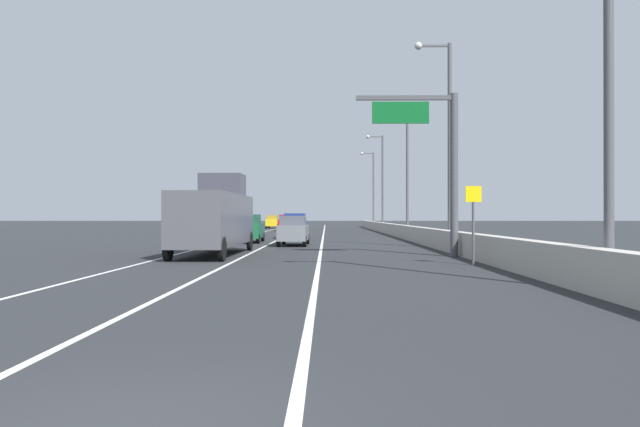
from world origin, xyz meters
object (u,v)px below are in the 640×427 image
Objects in this scene: car_black_1 at (240,225)px; lamp_post_right_third at (405,162)px; lamp_post_right_near at (599,18)px; car_yellow_5 at (273,222)px; car_gray_4 at (294,231)px; lamp_post_right_fourth at (381,177)px; lamp_post_right_fifth at (372,185)px; overhead_sign_gantry at (438,154)px; lamp_post_right_second at (446,132)px; box_truck at (215,217)px; car_red_2 at (286,223)px; car_blue_3 at (295,226)px; speed_advisory_sign at (473,219)px; car_green_0 at (249,229)px.

lamp_post_right_third is at bearing -11.46° from car_black_1.
lamp_post_right_near reaches higher than car_yellow_5.
car_gray_4 is 53.26m from car_yellow_5.
lamp_post_right_fourth and lamp_post_right_fifth have the same top height.
overhead_sign_gantry is at bearing -65.69° from car_black_1.
lamp_post_right_near is 1.00× the size of lamp_post_right_fourth.
car_yellow_5 is at bearing -169.24° from lamp_post_right_fifth.
lamp_post_right_second is at bearing 89.44° from lamp_post_right_near.
lamp_post_right_second reaches higher than box_truck.
overhead_sign_gantry is at bearing 96.92° from lamp_post_right_near.
lamp_post_right_fourth is 2.67× the size of car_yellow_5.
lamp_post_right_fourth is at bearing 75.03° from box_truck.
car_red_2 is 0.89× the size of car_gray_4.
car_red_2 is at bearing 118.68° from lamp_post_right_third.
box_truck is at bearing -97.47° from car_blue_3.
lamp_post_right_fifth is 2.95× the size of car_black_1.
lamp_post_right_near is 2.67× the size of car_yellow_5.
speed_advisory_sign is 0.65× the size of car_green_0.
car_gray_4 is at bearing 70.06° from box_truck.
overhead_sign_gantry reaches higher than car_yellow_5.
car_green_0 is at bearing -103.71° from lamp_post_right_fifth.
car_gray_4 is at bearing 110.79° from lamp_post_right_near.
lamp_post_right_fourth is at bearing 88.03° from overhead_sign_gantry.
car_green_0 is at bearing 90.35° from box_truck.
car_gray_4 is (6.26, -19.52, -0.10)m from car_black_1.
overhead_sign_gantry is at bearing -91.75° from lamp_post_right_fifth.
lamp_post_right_second is at bearing -56.36° from car_black_1.
lamp_post_right_near is 1.00× the size of lamp_post_right_second.
car_red_2 is at bearing 100.83° from lamp_post_right_near.
car_yellow_5 is at bearing 101.87° from overhead_sign_gantry.
lamp_post_right_near reaches higher than box_truck.
car_black_1 reaches higher than car_yellow_5.
lamp_post_right_near and lamp_post_right_fifth have the same top height.
lamp_post_right_third is 19.65m from car_gray_4.
car_blue_3 is at bearing 104.80° from lamp_post_right_near.
car_blue_3 is at bearing 69.88° from car_green_0.
lamp_post_right_third is at bearing 89.30° from lamp_post_right_second.
lamp_post_right_near is at bearing -90.04° from lamp_post_right_fourth.
lamp_post_right_fifth reaches higher than car_black_1.
speed_advisory_sign is at bearing -84.69° from overhead_sign_gantry.
car_black_1 is (-15.01, 42.57, -5.68)m from lamp_post_right_near.
lamp_post_right_second is at bearing -58.36° from car_blue_3.
lamp_post_right_near is 1.28× the size of box_truck.
lamp_post_right_near is at bearing -82.12° from speed_advisory_sign.
speed_advisory_sign reaches higher than car_black_1.
lamp_post_right_fifth is (0.47, 78.87, 0.00)m from lamp_post_right_near.
speed_advisory_sign is 31.84m from lamp_post_right_third.
lamp_post_right_second is (1.75, 6.94, 1.99)m from overhead_sign_gantry.
lamp_post_right_fourth reaches higher than car_red_2.
car_blue_3 is (-7.72, 22.29, -3.69)m from overhead_sign_gantry.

